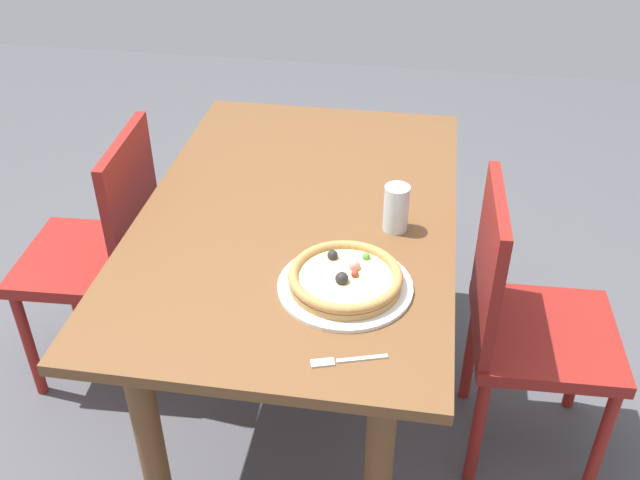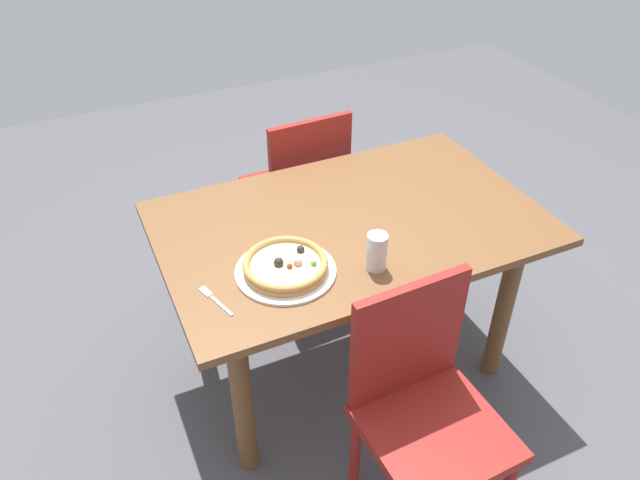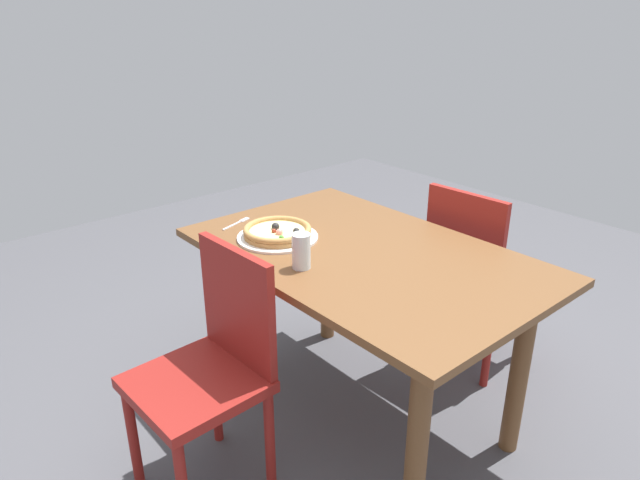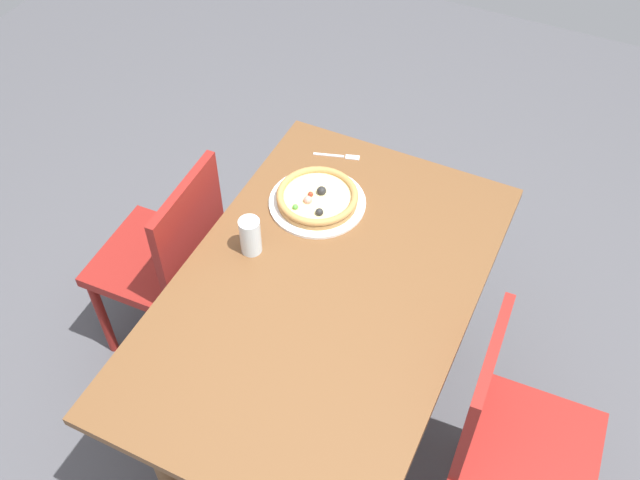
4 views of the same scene
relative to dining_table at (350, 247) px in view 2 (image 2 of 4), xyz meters
name	(u,v)px [view 2 (image 2 of 4)]	position (x,y,z in m)	size (l,w,h in m)	color
ground_plane	(345,362)	(0.00, 0.00, -0.62)	(6.00, 6.00, 0.00)	#4C4C51
dining_table	(350,247)	(0.00, 0.00, 0.00)	(1.36, 0.86, 0.74)	brown
chair_near	(424,407)	(-0.07, -0.65, -0.14)	(0.41, 0.41, 0.88)	maroon
chair_far	(300,189)	(0.07, 0.65, -0.14)	(0.42, 0.42, 0.88)	maroon
plate	(286,271)	(-0.32, -0.17, 0.13)	(0.32, 0.32, 0.01)	white
pizza	(286,265)	(-0.32, -0.17, 0.15)	(0.27, 0.27, 0.05)	#B78447
fork	(214,299)	(-0.57, -0.20, 0.12)	(0.06, 0.16, 0.00)	silver
drinking_glass	(377,252)	(-0.05, -0.27, 0.18)	(0.07, 0.07, 0.13)	silver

